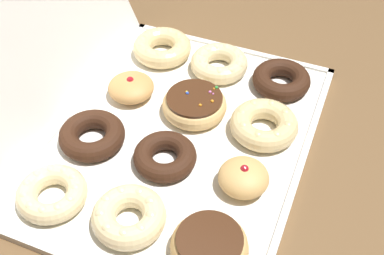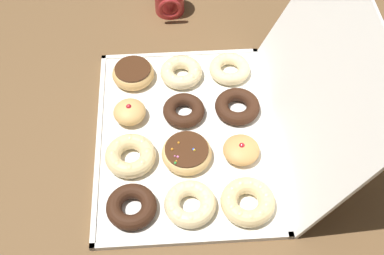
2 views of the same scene
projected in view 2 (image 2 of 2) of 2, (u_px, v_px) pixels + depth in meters
ground_plane at (185, 137)px, 1.24m from camera, size 3.00×3.00×0.00m
donut_box at (185, 136)px, 1.23m from camera, size 0.58×0.44×0.01m
box_lid_open at (319, 80)px, 1.10m from camera, size 0.58×0.16×0.39m
chocolate_frosted_donut_0 at (133, 73)px, 1.33m from camera, size 0.11×0.11×0.04m
jelly_filled_donut_1 at (130, 112)px, 1.25m from camera, size 0.08×0.08×0.05m
cruller_donut_2 at (130, 155)px, 1.17m from camera, size 0.12×0.12×0.04m
chocolate_cake_ring_donut_3 at (131, 207)px, 1.09m from camera, size 0.11×0.11×0.04m
cruller_donut_4 at (182, 72)px, 1.33m from camera, size 0.11×0.11×0.04m
chocolate_cake_ring_donut_5 at (184, 110)px, 1.26m from camera, size 0.11×0.11×0.03m
sprinkle_donut_6 at (187, 153)px, 1.17m from camera, size 0.12×0.12×0.04m
cruller_donut_7 at (189, 204)px, 1.09m from camera, size 0.12×0.12×0.04m
cruller_donut_8 at (230, 69)px, 1.34m from camera, size 0.11×0.11×0.03m
chocolate_cake_ring_donut_9 at (237, 106)px, 1.26m from camera, size 0.12×0.12×0.03m
jelly_filled_donut_10 at (241, 150)px, 1.18m from camera, size 0.09×0.09×0.05m
cruller_donut_11 at (248, 201)px, 1.10m from camera, size 0.12×0.12×0.04m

